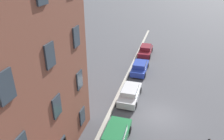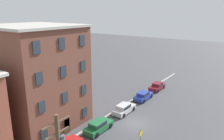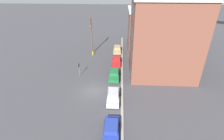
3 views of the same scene
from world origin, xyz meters
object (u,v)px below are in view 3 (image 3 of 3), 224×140
car_silver (113,96)px  car_blue (111,130)px  utility_pole (91,34)px  fire_hydrant (93,53)px  car_tan (117,49)px  car_green (114,74)px  caution_sign (79,67)px  car_red (116,61)px

car_silver → car_blue: 6.60m
utility_pole → fire_hydrant: size_ratio=9.03×
car_tan → fire_hydrant: 6.17m
car_green → utility_pole: bearing=-153.2°
car_blue → fire_hydrant: 23.92m
car_tan → car_blue: bearing=-0.2°
car_silver → car_green: bearing=-178.8°
caution_sign → fire_hydrant: (-9.70, 1.10, -1.30)m
car_silver → utility_pole: utility_pole is taller
car_green → caution_sign: (-0.46, -6.50, 1.04)m
car_blue → car_green: bearing=-179.2°
car_silver → car_blue: size_ratio=1.00×
car_green → fire_hydrant: (-10.16, -5.40, -0.27)m
car_tan → caution_sign: 13.87m
car_tan → car_blue: (25.59, -0.11, 0.00)m
car_tan → caution_sign: size_ratio=1.65×
car_red → car_silver: 12.28m
car_green → car_blue: 13.09m
car_green → fire_hydrant: car_green is taller
car_tan → car_silver: same height
car_red → fire_hydrant: bearing=-127.6°
car_silver → fire_hydrant: 17.56m
caution_sign → car_blue: bearing=26.3°
car_silver → fire_hydrant: size_ratio=4.58×
car_red → utility_pole: 9.18m
car_silver → car_blue: bearing=0.4°
utility_pole → fire_hydrant: utility_pole is taller
utility_pole → fire_hydrant: bearing=15.7°
caution_sign → fire_hydrant: caution_sign is taller
car_tan → fire_hydrant: (2.34, -5.70, -0.27)m
car_green → fire_hydrant: size_ratio=4.58×
car_tan → fire_hydrant: size_ratio=4.58×
car_tan → fire_hydrant: car_tan is taller
utility_pole → car_blue: bearing=13.6°
car_blue → car_tan: bearing=179.8°
car_tan → car_silver: size_ratio=1.00×
car_blue → utility_pole: (-24.45, -5.93, 4.13)m
utility_pole → car_tan: bearing=100.7°
car_red → car_blue: same height
car_tan → car_green: same height
car_silver → caution_sign: (-6.96, -6.64, 1.04)m
car_green → car_silver: bearing=1.2°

